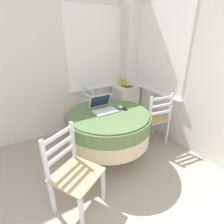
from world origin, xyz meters
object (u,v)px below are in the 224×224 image
(laptop, at_px, (103,107))
(cell_phone, at_px, (124,109))
(round_dining_table, at_px, (108,125))
(computer_mouse, at_px, (120,107))
(corner_cabinet, at_px, (125,103))
(storage_box, at_px, (125,82))
(book_on_cabinet, at_px, (127,86))
(dining_chair_near_right_window, at_px, (154,119))
(dining_chair_camera_near, at_px, (73,173))
(dining_chair_near_back_window, at_px, (82,112))

(laptop, height_order, cell_phone, laptop)
(round_dining_table, bearing_deg, laptop, 98.42)
(computer_mouse, bearing_deg, corner_cabinet, 50.69)
(round_dining_table, bearing_deg, storage_box, 45.46)
(laptop, distance_m, book_on_cabinet, 1.28)
(book_on_cabinet, bearing_deg, storage_box, 85.12)
(storage_box, bearing_deg, laptop, -138.33)
(laptop, relative_size, cell_phone, 2.63)
(laptop, relative_size, corner_cabinet, 0.43)
(computer_mouse, distance_m, dining_chair_near_right_window, 0.73)
(laptop, xyz_separation_m, dining_chair_camera_near, (-0.69, -0.61, -0.35))
(dining_chair_near_back_window, relative_size, corner_cabinet, 1.21)
(round_dining_table, xyz_separation_m, dining_chair_near_right_window, (0.87, -0.01, -0.13))
(dining_chair_near_right_window, bearing_deg, dining_chair_near_back_window, 136.26)
(dining_chair_near_back_window, bearing_deg, round_dining_table, -86.45)
(computer_mouse, relative_size, dining_chair_near_back_window, 0.11)
(computer_mouse, bearing_deg, storage_box, 51.47)
(computer_mouse, bearing_deg, dining_chair_camera_near, -149.75)
(laptop, relative_size, storage_box, 2.07)
(computer_mouse, distance_m, storage_box, 1.23)
(dining_chair_near_right_window, distance_m, storage_box, 1.09)
(round_dining_table, bearing_deg, dining_chair_near_right_window, -0.79)
(dining_chair_camera_near, bearing_deg, corner_cabinet, 40.94)
(laptop, relative_size, dining_chair_camera_near, 0.36)
(round_dining_table, height_order, cell_phone, cell_phone)
(laptop, distance_m, dining_chair_near_right_window, 0.96)
(dining_chair_near_right_window, bearing_deg, laptop, 172.16)
(dining_chair_near_back_window, bearing_deg, corner_cabinet, 4.62)
(round_dining_table, relative_size, corner_cabinet, 1.54)
(round_dining_table, relative_size, cell_phone, 9.38)
(round_dining_table, relative_size, laptop, 3.57)
(dining_chair_near_back_window, height_order, storage_box, same)
(dining_chair_near_right_window, relative_size, storage_box, 5.79)
(storage_box, bearing_deg, round_dining_table, -134.54)
(dining_chair_near_back_window, height_order, corner_cabinet, dining_chair_near_back_window)
(computer_mouse, relative_size, book_on_cabinet, 0.55)
(laptop, bearing_deg, computer_mouse, -16.38)
(cell_phone, bearing_deg, book_on_cabinet, 52.31)
(round_dining_table, relative_size, dining_chair_camera_near, 1.28)
(corner_cabinet, height_order, book_on_cabinet, book_on_cabinet)
(dining_chair_near_back_window, relative_size, storage_box, 5.79)
(round_dining_table, xyz_separation_m, storage_box, (0.98, 1.00, 0.26))
(round_dining_table, xyz_separation_m, dining_chair_near_back_window, (-0.05, 0.87, -0.13))
(dining_chair_near_right_window, bearing_deg, computer_mouse, 175.38)
(book_on_cabinet, bearing_deg, dining_chair_camera_near, -139.86)
(cell_phone, bearing_deg, computer_mouse, 136.20)
(corner_cabinet, bearing_deg, computer_mouse, -129.31)
(computer_mouse, bearing_deg, round_dining_table, -169.59)
(book_on_cabinet, bearing_deg, laptop, -140.77)
(computer_mouse, distance_m, corner_cabinet, 1.25)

